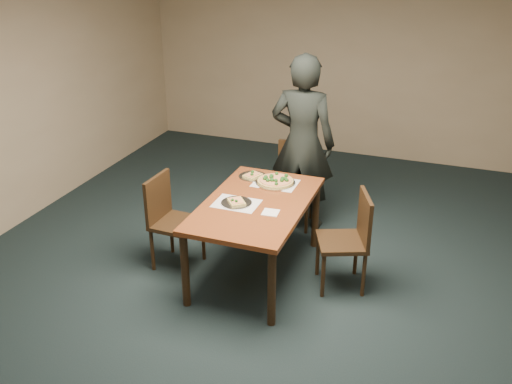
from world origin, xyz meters
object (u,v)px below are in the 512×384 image
(diner, at_px, (302,143))
(chair_left, at_px, (169,216))
(dining_table, at_px, (256,211))
(pizza_pan, at_px, (275,181))
(slice_plate_near, at_px, (236,202))
(slice_plate_far, at_px, (253,176))
(chair_right, at_px, (351,236))
(chair_far, at_px, (295,178))

(diner, bearing_deg, chair_left, 51.87)
(dining_table, relative_size, chair_left, 1.65)
(pizza_pan, bearing_deg, chair_left, -146.57)
(slice_plate_near, relative_size, slice_plate_far, 1.00)
(pizza_pan, relative_size, slice_plate_near, 1.38)
(chair_right, xyz_separation_m, slice_plate_far, (-1.09, 0.43, 0.25))
(chair_left, bearing_deg, slice_plate_near, -85.51)
(dining_table, xyz_separation_m, chair_right, (0.86, 0.10, -0.14))
(slice_plate_far, bearing_deg, slice_plate_near, -83.05)
(dining_table, xyz_separation_m, chair_far, (0.03, 1.16, -0.14))
(chair_far, distance_m, slice_plate_near, 1.29)
(chair_right, relative_size, slice_plate_far, 3.25)
(chair_far, bearing_deg, diner, -29.95)
(dining_table, xyz_separation_m, diner, (0.11, 1.13, 0.29))
(dining_table, xyz_separation_m, slice_plate_near, (-0.15, -0.09, 0.11))
(diner, relative_size, pizza_pan, 4.89)
(chair_far, relative_size, chair_right, 1.00)
(chair_right, distance_m, diner, 1.34)
(diner, bearing_deg, chair_far, -24.19)
(chair_far, xyz_separation_m, chair_right, (0.84, -1.06, 0.00))
(pizza_pan, bearing_deg, chair_right, -23.10)
(chair_far, xyz_separation_m, chair_left, (-0.86, -1.28, 0.00))
(slice_plate_near, distance_m, slice_plate_far, 0.63)
(chair_left, height_order, chair_right, same)
(chair_left, xyz_separation_m, diner, (0.94, 1.24, 0.43))
(dining_table, height_order, slice_plate_far, slice_plate_far)
(diner, xyz_separation_m, slice_plate_near, (-0.26, -1.22, -0.18))
(chair_right, distance_m, slice_plate_near, 1.06)
(chair_far, distance_m, slice_plate_far, 0.72)
(slice_plate_far, bearing_deg, chair_far, 67.95)
(chair_left, relative_size, pizza_pan, 2.35)
(slice_plate_near, height_order, slice_plate_far, slice_plate_far)
(chair_right, bearing_deg, pizza_pan, -135.17)
(chair_far, xyz_separation_m, slice_plate_far, (-0.26, -0.63, 0.25))
(dining_table, height_order, chair_far, chair_far)
(slice_plate_near, xyz_separation_m, slice_plate_far, (-0.08, 0.62, -0.00))
(chair_right, bearing_deg, chair_left, -104.68)
(pizza_pan, bearing_deg, chair_far, 90.59)
(diner, height_order, pizza_pan, diner)
(chair_right, relative_size, pizza_pan, 2.35)
(chair_far, height_order, slice_plate_far, chair_far)
(diner, bearing_deg, slice_plate_far, 59.60)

